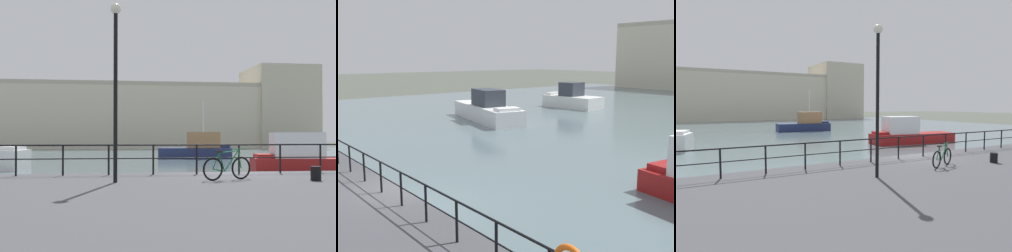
# 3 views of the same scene
# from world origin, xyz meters

# --- Properties ---
(ground_plane) EXTENTS (240.00, 240.00, 0.00)m
(ground_plane) POSITION_xyz_m (0.00, 0.00, 0.00)
(ground_plane) COLOR #4C5147
(moored_harbor_tender) EXTENTS (9.84, 4.68, 2.68)m
(moored_harbor_tender) POSITION_xyz_m (-14.65, 14.49, 0.93)
(moored_harbor_tender) COLOR white
(moored_harbor_tender) RESTS_ON water_basin
(moored_green_narrowboat) EXTENTS (6.33, 3.25, 2.69)m
(moored_green_narrowboat) POSITION_xyz_m (-16.25, 26.92, 0.92)
(moored_green_narrowboat) COLOR white
(moored_green_narrowboat) RESTS_ON water_basin
(quay_railing) EXTENTS (23.65, 0.07, 1.08)m
(quay_railing) POSITION_xyz_m (-2.18, -0.75, 1.63)
(quay_railing) COLOR black
(quay_railing) RESTS_ON quay_promenade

